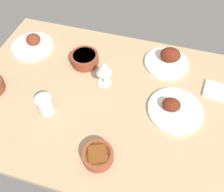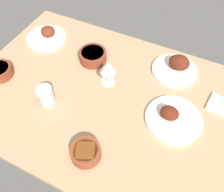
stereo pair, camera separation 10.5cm
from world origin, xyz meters
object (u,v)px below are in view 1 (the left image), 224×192
object	(u,v)px
plate_near_viewer	(168,60)
bowl_soup	(98,156)
plate_center_main	(33,44)
bowl_onions	(85,58)
plate_far_side	(174,109)
water_tumbler	(45,105)
folded_napkin	(222,93)
wine_glass	(104,69)

from	to	relation	value
plate_near_viewer	bowl_soup	distance (cm)	62.58
plate_center_main	bowl_onions	xyz separation A→B (cm)	(32.28, -3.69, 1.25)
plate_far_side	water_tumbler	world-z (taller)	water_tumbler
plate_far_side	bowl_soup	size ratio (longest dim) A/B	2.03
bowl_soup	folded_napkin	distance (cm)	66.18
water_tumbler	bowl_onions	bearing A→B (deg)	79.51
plate_far_side	plate_near_viewer	world-z (taller)	plate_near_viewer
plate_near_viewer	water_tumbler	xyz separation A→B (cm)	(-48.06, -44.60, 1.92)
bowl_soup	folded_napkin	world-z (taller)	bowl_soup
plate_far_side	water_tumbler	bearing A→B (deg)	-164.29
plate_far_side	wine_glass	xyz separation A→B (cm)	(-34.93, 7.14, 8.23)
plate_far_side	folded_napkin	size ratio (longest dim) A/B	1.50
plate_far_side	folded_napkin	bearing A→B (deg)	37.93
plate_far_side	water_tumbler	size ratio (longest dim) A/B	2.70
bowl_onions	water_tumbler	world-z (taller)	water_tumbler
plate_far_side	wine_glass	distance (cm)	36.59
plate_near_viewer	folded_napkin	bearing A→B (deg)	-24.91
plate_far_side	bowl_onions	xyz separation A→B (cm)	(-48.91, 17.48, 1.39)
bowl_onions	wine_glass	xyz separation A→B (cm)	(13.97, -10.34, 6.85)
bowl_onions	wine_glass	distance (cm)	18.68
bowl_onions	water_tumbler	xyz separation A→B (cm)	(-6.10, -32.95, 1.52)
plate_far_side	water_tumbler	distance (cm)	57.22
plate_center_main	wine_glass	bearing A→B (deg)	-16.87
plate_far_side	bowl_soup	distance (cm)	40.08
bowl_onions	folded_napkin	distance (cm)	69.79
folded_napkin	water_tumbler	bearing A→B (deg)	-157.31
plate_center_main	plate_far_side	bearing A→B (deg)	-14.61
plate_near_viewer	wine_glass	distance (cm)	36.32
plate_near_viewer	bowl_onions	world-z (taller)	plate_near_viewer
plate_center_main	bowl_onions	bearing A→B (deg)	-6.52
plate_far_side	folded_napkin	world-z (taller)	plate_far_side
wine_glass	folded_napkin	bearing A→B (deg)	9.26
plate_center_main	water_tumbler	world-z (taller)	water_tumbler
water_tumbler	plate_far_side	bearing A→B (deg)	15.71
plate_far_side	bowl_onions	distance (cm)	51.95
plate_near_viewer	wine_glass	world-z (taller)	wine_glass
bowl_soup	water_tumbler	world-z (taller)	water_tumbler
plate_near_viewer	plate_center_main	world-z (taller)	plate_near_viewer
bowl_soup	folded_napkin	size ratio (longest dim) A/B	0.74
bowl_soup	plate_center_main	bearing A→B (deg)	136.89
wine_glass	bowl_onions	bearing A→B (deg)	143.51
wine_glass	plate_center_main	bearing A→B (deg)	163.13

